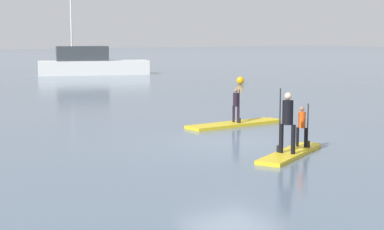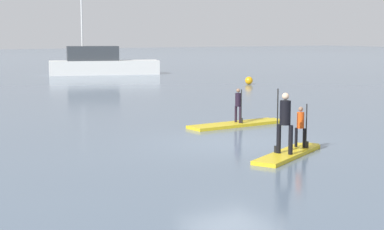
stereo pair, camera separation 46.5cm
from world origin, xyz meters
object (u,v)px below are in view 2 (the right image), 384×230
object	(u,v)px
paddler_adult	(285,119)
paddler_child_front	(301,125)
mooring_buoy_near	(249,80)
paddleboard_far	(289,154)
fishing_boat_green_midground	(101,64)
paddler_child_solo	(238,104)
paddleboard_near	(238,124)

from	to	relation	value
paddler_adult	paddler_child_front	world-z (taller)	paddler_adult
paddler_adult	paddler_child_front	size ratio (longest dim) A/B	1.39
mooring_buoy_near	paddler_adult	bearing A→B (deg)	-124.82
paddleboard_far	fishing_boat_green_midground	size ratio (longest dim) A/B	0.35
paddler_child_solo	paddler_child_front	size ratio (longest dim) A/B	0.99
paddler_child_front	mooring_buoy_near	distance (m)	21.92
paddleboard_near	paddler_child_front	distance (m)	4.80
paddleboard_near	mooring_buoy_near	size ratio (longest dim) A/B	7.71
paddleboard_near	paddler_child_front	bearing A→B (deg)	-105.64
paddleboard_near	fishing_boat_green_midground	world-z (taller)	fishing_boat_green_midground
paddler_child_solo	paddleboard_far	xyz separation A→B (m)	(-1.96, -4.89, -0.70)
paddler_child_solo	paddleboard_far	bearing A→B (deg)	-111.84
mooring_buoy_near	paddleboard_far	bearing A→B (deg)	-124.44
paddleboard_near	fishing_boat_green_midground	bearing A→B (deg)	76.16
paddler_child_front	fishing_boat_green_midground	bearing A→B (deg)	75.90
paddleboard_far	paddler_child_solo	bearing A→B (deg)	68.16
paddler_child_solo	mooring_buoy_near	distance (m)	17.45
paddler_child_front	paddleboard_far	bearing A→B (deg)	-154.62
paddler_adult	fishing_boat_green_midground	size ratio (longest dim) A/B	0.19
paddler_child_solo	paddler_adult	distance (m)	5.49
paddleboard_far	fishing_boat_green_midground	distance (m)	33.35
paddleboard_far	fishing_boat_green_midground	bearing A→B (deg)	74.93
paddler_child_front	mooring_buoy_near	world-z (taller)	paddler_child_front
fishing_boat_green_midground	paddler_child_front	bearing A→B (deg)	-104.10
paddler_child_solo	fishing_boat_green_midground	world-z (taller)	fishing_boat_green_midground
paddleboard_far	paddler_adult	distance (m)	0.97
paddler_child_solo	fishing_boat_green_midground	bearing A→B (deg)	76.20
paddleboard_near	paddler_child_front	xyz separation A→B (m)	(-1.28, -4.58, 0.66)
fishing_boat_green_midground	mooring_buoy_near	size ratio (longest dim) A/B	17.90
paddler_adult	fishing_boat_green_midground	bearing A→B (deg)	74.55
paddler_child_solo	fishing_boat_green_midground	xyz separation A→B (m)	(6.71, 27.31, 0.11)
paddler_child_solo	paddler_adult	bearing A→B (deg)	-113.94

